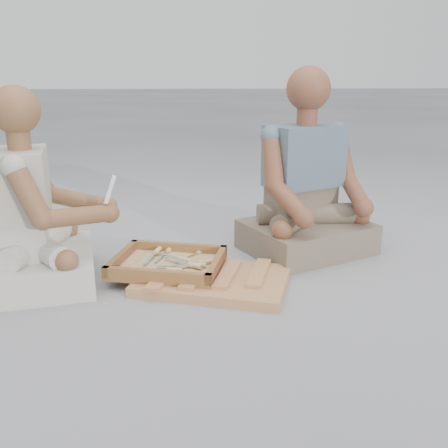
{
  "coord_description": "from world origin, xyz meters",
  "views": [
    {
      "loc": [
        -0.15,
        -1.75,
        0.9
      ],
      "look_at": [
        -0.01,
        0.23,
        0.3
      ],
      "focal_mm": 40.0,
      "sensor_mm": 36.0,
      "label": 1
    }
  ],
  "objects": [
    {
      "name": "ground",
      "position": [
        0.0,
        0.0,
        0.0
      ],
      "size": [
        60.0,
        60.0,
        0.0
      ],
      "primitive_type": "plane",
      "color": "#9C9BA1",
      "rests_on": "ground"
    },
    {
      "name": "carved_panel",
      "position": [
        -0.05,
        0.29,
        0.02
      ],
      "size": [
        0.74,
        0.6,
        0.04
      ],
      "primitive_type": "cube",
      "rotation": [
        0.0,
        0.0,
        -0.3
      ],
      "color": "olive",
      "rests_on": "ground"
    },
    {
      "name": "tool_tray",
      "position": [
        -0.25,
        0.39,
        0.06
      ],
      "size": [
        0.56,
        0.49,
        0.06
      ],
      "rotation": [
        0.0,
        0.0,
        -0.25
      ],
      "color": "brown",
      "rests_on": "carved_panel"
    },
    {
      "name": "chisel_0",
      "position": [
        -0.14,
        0.34,
        0.08
      ],
      "size": [
        0.18,
        0.16,
        0.02
      ],
      "rotation": [
        0.0,
        0.0,
        -0.7
      ],
      "color": "silver",
      "rests_on": "tool_tray"
    },
    {
      "name": "chisel_1",
      "position": [
        -0.11,
        0.52,
        0.07
      ],
      "size": [
        0.16,
        0.17,
        0.02
      ],
      "rotation": [
        0.0,
        0.0,
        0.83
      ],
      "color": "silver",
      "rests_on": "tool_tray"
    },
    {
      "name": "chisel_2",
      "position": [
        -0.1,
        0.36,
        0.08
      ],
      "size": [
        0.21,
        0.11,
        0.02
      ],
      "rotation": [
        0.0,
        0.0,
        0.42
      ],
      "color": "silver",
      "rests_on": "tool_tray"
    },
    {
      "name": "chisel_3",
      "position": [
        -0.19,
        0.42,
        0.08
      ],
      "size": [
        0.18,
        0.15,
        0.02
      ],
      "rotation": [
        0.0,
        0.0,
        -0.67
      ],
      "color": "silver",
      "rests_on": "tool_tray"
    },
    {
      "name": "chisel_4",
      "position": [
        -0.31,
        0.52,
        0.08
      ],
      "size": [
        0.08,
        0.22,
        0.02
      ],
      "rotation": [
        0.0,
        0.0,
        1.29
      ],
      "color": "silver",
      "rests_on": "tool_tray"
    },
    {
      "name": "chisel_5",
      "position": [
        -0.24,
        0.3,
        0.07
      ],
      "size": [
        0.22,
        0.05,
        0.02
      ],
      "rotation": [
        0.0,
        0.0,
        -0.15
      ],
      "color": "silver",
      "rests_on": "tool_tray"
    },
    {
      "name": "chisel_6",
      "position": [
        -0.25,
        0.55,
        0.07
      ],
      "size": [
        0.09,
        0.21,
        0.02
      ],
      "rotation": [
        0.0,
        0.0,
        1.22
      ],
      "color": "silver",
      "rests_on": "tool_tray"
    },
    {
      "name": "chisel_7",
      "position": [
        -0.13,
        0.33,
        0.08
      ],
      "size": [
        0.22,
        0.02,
        0.02
      ],
      "rotation": [
        0.0,
        0.0,
        -0.02
      ],
      "color": "silver",
      "rests_on": "tool_tray"
    },
    {
      "name": "wood_chip_0",
      "position": [
        -0.5,
        0.13,
        0.0
      ],
      "size": [
        0.02,
        0.02,
        0.0
      ],
      "primitive_type": "cube",
      "rotation": [
        0.0,
        0.0,
        1.57
      ],
      "color": "tan",
      "rests_on": "ground"
    },
    {
      "name": "wood_chip_1",
      "position": [
        -0.2,
        0.38,
        0.0
      ],
      "size": [
        0.02,
        0.02,
        0.0
      ],
      "primitive_type": "cube",
      "rotation": [
        0.0,
        0.0,
        1.38
      ],
      "color": "tan",
      "rests_on": "ground"
    },
    {
      "name": "wood_chip_2",
      "position": [
        -0.04,
        0.5,
        0.0
      ],
      "size": [
        0.02,
        0.02,
        0.0
      ],
      "primitive_type": "cube",
      "rotation": [
        0.0,
        0.0,
        0.49
      ],
      "color": "tan",
      "rests_on": "ground"
    },
    {
      "name": "wood_chip_3",
      "position": [
        0.1,
        0.25,
        0.0
      ],
      "size": [
        0.02,
        0.02,
        0.0
      ],
      "primitive_type": "cube",
      "rotation": [
        0.0,
        0.0,
        2.81
      ],
      "color": "tan",
      "rests_on": "ground"
    },
    {
      "name": "wood_chip_4",
      "position": [
        -0.09,
        0.27,
        0.0
      ],
      "size": [
        0.02,
        0.02,
        0.0
      ],
      "primitive_type": "cube",
      "rotation": [
        0.0,
        0.0,
        1.0
      ],
      "color": "tan",
      "rests_on": "ground"
    },
    {
      "name": "wood_chip_5",
      "position": [
        -0.49,
        0.67,
        0.0
      ],
      "size": [
        0.02,
        0.02,
        0.0
      ],
      "primitive_type": "cube",
      "rotation": [
        0.0,
        0.0,
        3.04
      ],
      "color": "tan",
      "rests_on": "ground"
    },
    {
      "name": "wood_chip_6",
      "position": [
        0.06,
        0.22,
        0.0
      ],
      "size": [
        0.02,
        0.02,
        0.0
      ],
      "primitive_type": "cube",
      "rotation": [
        0.0,
        0.0,
        1.53
      ],
      "color": "tan",
      "rests_on": "ground"
    },
    {
      "name": "wood_chip_7",
      "position": [
        -0.4,
        0.37,
        0.0
      ],
      "size": [
        0.02,
        0.02,
        0.0
      ],
      "primitive_type": "cube",
      "rotation": [
        0.0,
        0.0,
        2.72
      ],
      "color": "tan",
      "rests_on": "ground"
    },
    {
      "name": "wood_chip_8",
      "position": [
        -0.12,
        0.35,
        0.0
      ],
      "size": [
        0.02,
        0.02,
        0.0
      ],
      "primitive_type": "cube",
      "rotation": [
        0.0,
        0.0,
        2.52
      ],
      "color": "tan",
      "rests_on": "ground"
    },
    {
      "name": "craftsman",
      "position": [
        -0.81,
        0.38,
        0.29
      ],
      "size": [
        0.62,
        0.63,
        0.86
      ],
      "rotation": [
        0.0,
        0.0,
        -1.36
      ],
      "color": "silver",
      "rests_on": "ground"
    },
    {
      "name": "companion",
      "position": [
        0.46,
        0.71,
        0.31
      ],
      "size": [
        0.74,
        0.68,
        0.93
      ],
      "rotation": [
        0.0,
        0.0,
        3.58
      ],
      "color": "#716151",
      "rests_on": "ground"
    },
    {
      "name": "mobile_phone",
      "position": [
        -0.49,
        0.39,
        0.42
      ],
      "size": [
        0.06,
        0.05,
        0.12
      ],
      "rotation": [
        -0.35,
        0.0,
        -1.49
      ],
      "color": "white",
      "rests_on": "craftsman"
    }
  ]
}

